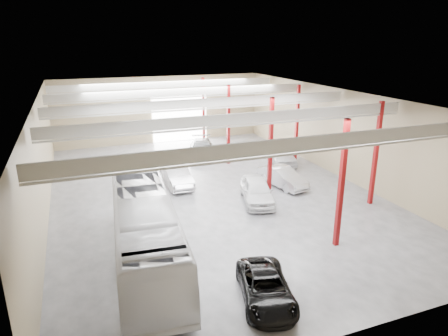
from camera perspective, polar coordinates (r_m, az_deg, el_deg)
depot_shell at (r=28.57m, az=-2.14°, el=6.34°), size 22.12×32.12×7.06m
coach_bus at (r=20.34m, az=-11.15°, el=-8.80°), size 3.98×12.44×3.41m
black_sedan at (r=17.87m, az=5.98°, el=-16.65°), size 3.16×4.89×1.25m
car_row_a at (r=27.47m, az=4.74°, el=-3.24°), size 3.20×5.19×1.65m
car_row_b at (r=30.69m, az=-6.86°, el=-1.03°), size 1.72×4.87×1.60m
car_row_c at (r=38.06m, az=-3.22°, el=2.81°), size 3.68×5.78×1.56m
car_right_near at (r=30.60m, az=8.38°, el=-1.29°), size 2.44×4.68×1.47m
car_right_far at (r=36.29m, az=8.19°, el=1.98°), size 3.08×5.22×1.67m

